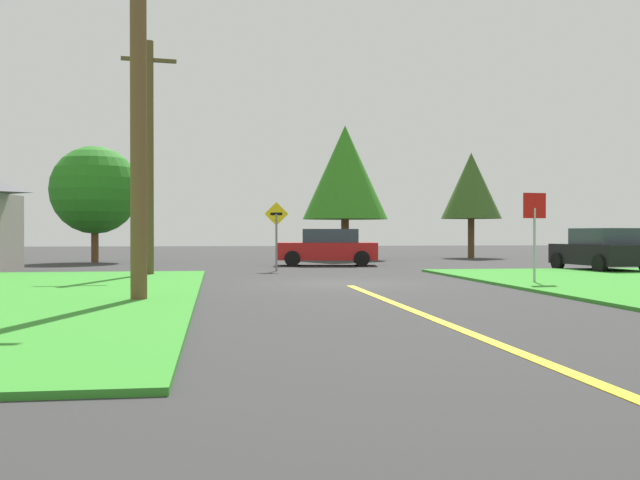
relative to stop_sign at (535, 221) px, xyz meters
The scene contains 11 objects.
ground_plane 5.61m from the stop_sign, 165.69° to the left, with size 120.00×120.00×0.00m, color #2D2D2D.
lane_stripe_center 8.63m from the stop_sign, 127.61° to the right, with size 0.20×14.00×0.01m, color yellow.
stop_sign is the anchor object (origin of this frame).
car_on_crossroad 8.47m from the stop_sign, 48.84° to the left, with size 2.50×4.10×1.62m.
car_approaching_junction 13.29m from the stop_sign, 106.98° to the left, with size 4.62×2.54×1.62m.
utility_pole_near 11.34m from the stop_sign, 159.95° to the right, with size 1.80×0.34×8.80m.
utility_pole_mid 12.50m from the stop_sign, 153.11° to the left, with size 1.80×0.37×7.81m.
direction_sign 10.60m from the stop_sign, 127.88° to the left, with size 0.90×0.17×2.62m.
oak_tree_left 19.62m from the stop_sign, 95.71° to the left, with size 4.56×4.56×7.21m.
pine_tree_center 23.09m from the stop_sign, 129.56° to the left, with size 4.30×4.30×5.70m.
oak_tree_right 22.24m from the stop_sign, 74.71° to the left, with size 3.46×3.46×6.09m.
Camera 1 is at (-3.60, -20.57, 1.45)m, focal length 41.05 mm.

